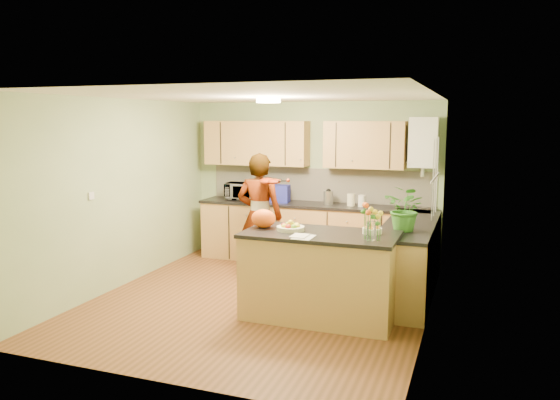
% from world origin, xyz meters
% --- Properties ---
extents(floor, '(4.50, 4.50, 0.00)m').
position_xyz_m(floor, '(0.00, 0.00, 0.00)').
color(floor, brown).
rests_on(floor, ground).
extents(ceiling, '(4.00, 4.50, 0.02)m').
position_xyz_m(ceiling, '(0.00, 0.00, 2.50)').
color(ceiling, white).
rests_on(ceiling, wall_back).
extents(wall_back, '(4.00, 0.02, 2.50)m').
position_xyz_m(wall_back, '(0.00, 2.25, 1.25)').
color(wall_back, gray).
rests_on(wall_back, floor).
extents(wall_front, '(4.00, 0.02, 2.50)m').
position_xyz_m(wall_front, '(0.00, -2.25, 1.25)').
color(wall_front, gray).
rests_on(wall_front, floor).
extents(wall_left, '(0.02, 4.50, 2.50)m').
position_xyz_m(wall_left, '(-2.00, 0.00, 1.25)').
color(wall_left, gray).
rests_on(wall_left, floor).
extents(wall_right, '(0.02, 4.50, 2.50)m').
position_xyz_m(wall_right, '(2.00, 0.00, 1.25)').
color(wall_right, gray).
rests_on(wall_right, floor).
extents(back_counter, '(3.64, 0.62, 0.94)m').
position_xyz_m(back_counter, '(0.10, 1.95, 0.47)').
color(back_counter, '#A97F43').
rests_on(back_counter, floor).
extents(right_counter, '(0.62, 2.24, 0.94)m').
position_xyz_m(right_counter, '(1.70, 0.85, 0.47)').
color(right_counter, '#A97F43').
rests_on(right_counter, floor).
extents(splashback, '(3.60, 0.02, 0.52)m').
position_xyz_m(splashback, '(0.10, 2.23, 1.20)').
color(splashback, beige).
rests_on(splashback, back_counter).
extents(upper_cabinets, '(3.20, 0.34, 0.70)m').
position_xyz_m(upper_cabinets, '(-0.18, 2.08, 1.85)').
color(upper_cabinets, '#A97F43').
rests_on(upper_cabinets, wall_back).
extents(boiler, '(0.40, 0.30, 0.86)m').
position_xyz_m(boiler, '(1.70, 2.09, 1.90)').
color(boiler, white).
rests_on(boiler, wall_back).
extents(window_right, '(0.01, 1.30, 1.05)m').
position_xyz_m(window_right, '(1.99, 0.60, 1.55)').
color(window_right, white).
rests_on(window_right, wall_right).
extents(light_switch, '(0.02, 0.09, 0.09)m').
position_xyz_m(light_switch, '(-1.99, -0.60, 1.30)').
color(light_switch, white).
rests_on(light_switch, wall_left).
extents(ceiling_lamp, '(0.30, 0.30, 0.07)m').
position_xyz_m(ceiling_lamp, '(0.00, 0.30, 2.46)').
color(ceiling_lamp, '#FFEABF').
rests_on(ceiling_lamp, ceiling).
extents(peninsula_island, '(1.71, 0.88, 0.98)m').
position_xyz_m(peninsula_island, '(0.84, -0.29, 0.49)').
color(peninsula_island, '#A97F43').
rests_on(peninsula_island, floor).
extents(fruit_dish, '(0.31, 0.31, 0.11)m').
position_xyz_m(fruit_dish, '(0.49, -0.29, 1.03)').
color(fruit_dish, beige).
rests_on(fruit_dish, peninsula_island).
extents(orange_bowl, '(0.21, 0.21, 0.13)m').
position_xyz_m(orange_bowl, '(1.39, -0.14, 1.03)').
color(orange_bowl, beige).
rests_on(orange_bowl, peninsula_island).
extents(flower_vase, '(0.23, 0.23, 0.43)m').
position_xyz_m(flower_vase, '(1.44, -0.47, 1.27)').
color(flower_vase, silver).
rests_on(flower_vase, peninsula_island).
extents(orange_bag, '(0.31, 0.27, 0.22)m').
position_xyz_m(orange_bag, '(0.14, -0.24, 1.09)').
color(orange_bag, '#FA5B14').
rests_on(orange_bag, peninsula_island).
extents(papers, '(0.21, 0.28, 0.01)m').
position_xyz_m(papers, '(0.74, -0.59, 0.99)').
color(papers, silver).
rests_on(papers, peninsula_island).
extents(violinist, '(0.67, 0.46, 1.77)m').
position_xyz_m(violinist, '(-0.36, 0.89, 0.89)').
color(violinist, tan).
rests_on(violinist, floor).
extents(violin, '(0.69, 0.60, 0.17)m').
position_xyz_m(violin, '(-0.16, 0.67, 1.42)').
color(violin, '#581205').
rests_on(violin, violinist).
extents(microwave, '(0.51, 0.37, 0.27)m').
position_xyz_m(microwave, '(-1.13, 1.98, 1.07)').
color(microwave, white).
rests_on(microwave, back_counter).
extents(blue_box, '(0.36, 0.28, 0.27)m').
position_xyz_m(blue_box, '(-0.47, 1.93, 1.07)').
color(blue_box, navy).
rests_on(blue_box, back_counter).
extents(kettle, '(0.15, 0.15, 0.28)m').
position_xyz_m(kettle, '(0.33, 1.99, 1.05)').
color(kettle, '#BABBBF').
rests_on(kettle, back_counter).
extents(jar_cream, '(0.15, 0.15, 0.18)m').
position_xyz_m(jar_cream, '(0.69, 1.95, 1.03)').
color(jar_cream, beige).
rests_on(jar_cream, back_counter).
extents(jar_white, '(0.13, 0.13, 0.17)m').
position_xyz_m(jar_white, '(0.85, 1.94, 1.02)').
color(jar_white, white).
rests_on(jar_white, back_counter).
extents(potted_plant, '(0.61, 0.58, 0.53)m').
position_xyz_m(potted_plant, '(1.70, 0.31, 1.21)').
color(potted_plant, '#387C29').
rests_on(potted_plant, right_counter).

